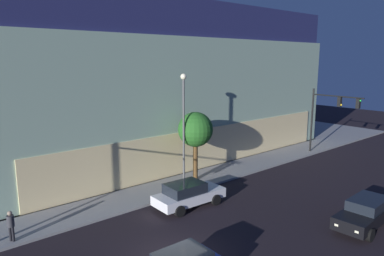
% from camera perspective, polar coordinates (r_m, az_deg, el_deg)
% --- Properties ---
extents(modern_building, '(34.98, 23.71, 14.27)m').
position_cam_1_polar(modern_building, '(39.97, -8.96, 7.25)').
color(modern_building, '#4C4C51').
rests_on(modern_building, ground).
extents(traffic_light_far_corner, '(0.43, 5.24, 6.43)m').
position_cam_1_polar(traffic_light_far_corner, '(37.36, 20.99, 2.71)').
color(traffic_light_far_corner, black).
rests_on(traffic_light_far_corner, sidewalk_corner).
extents(street_lamp_sidewalk, '(0.44, 0.44, 8.29)m').
position_cam_1_polar(street_lamp_sidewalk, '(26.27, -1.33, 1.79)').
color(street_lamp_sidewalk, '#515151').
rests_on(street_lamp_sidewalk, sidewalk_corner).
extents(sidewalk_tree, '(2.69, 2.69, 5.36)m').
position_cam_1_polar(sidewalk_tree, '(27.58, 0.55, -0.33)').
color(sidewalk_tree, brown).
rests_on(sidewalk_tree, sidewalk_corner).
extents(pedestrian_waiting, '(0.36, 0.36, 1.66)m').
position_cam_1_polar(pedestrian_waiting, '(21.34, -26.72, -13.33)').
color(pedestrian_waiting, black).
rests_on(pedestrian_waiting, sidewalk_corner).
extents(car_white, '(4.82, 2.30, 1.62)m').
position_cam_1_polar(car_white, '(23.78, -0.64, -10.39)').
color(car_white, silver).
rests_on(car_white, ground).
extents(car_black, '(4.85, 2.21, 1.62)m').
position_cam_1_polar(car_black, '(23.33, 25.74, -11.92)').
color(car_black, black).
rests_on(car_black, ground).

